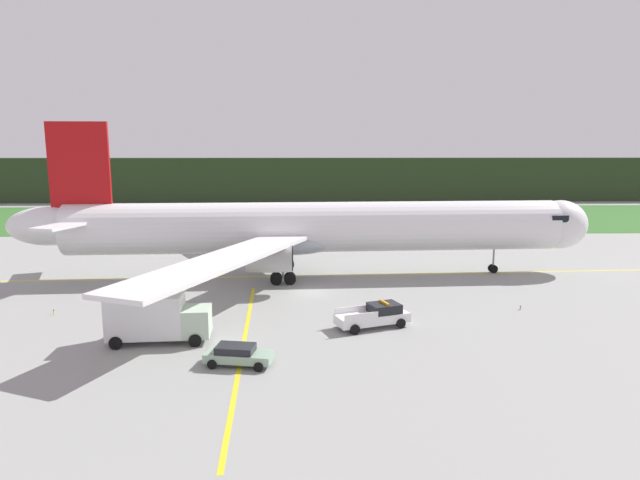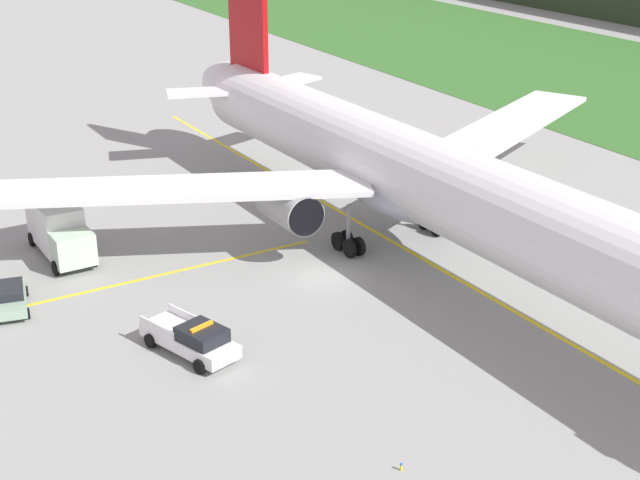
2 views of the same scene
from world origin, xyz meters
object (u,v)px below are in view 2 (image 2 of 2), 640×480
at_px(ops_pickup_truck, 192,338).
at_px(catering_truck, 59,228).
at_px(airliner, 423,179).
at_px(staff_car, 10,297).

height_order(ops_pickup_truck, catering_truck, catering_truck).
bearing_deg(airliner, catering_truck, -119.53).
xyz_separation_m(catering_truck, staff_car, (6.27, -4.34, -1.13)).
relative_size(ops_pickup_truck, staff_car, 1.34).
relative_size(airliner, catering_truck, 8.58).
bearing_deg(staff_car, airliner, 78.33).
xyz_separation_m(airliner, catering_truck, (-11.28, -19.92, -3.42)).
distance_m(catering_truck, staff_car, 7.71).
bearing_deg(catering_truck, staff_car, -34.68).
distance_m(airliner, ops_pickup_truck, 18.32).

